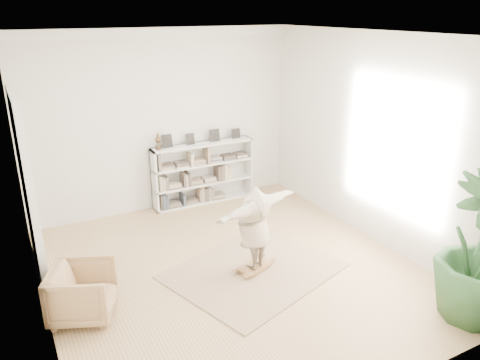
{
  "coord_description": "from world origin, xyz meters",
  "views": [
    {
      "loc": [
        -2.94,
        -5.79,
        3.93
      ],
      "look_at": [
        0.35,
        0.4,
        1.35
      ],
      "focal_mm": 35.0,
      "sensor_mm": 36.0,
      "label": 1
    }
  ],
  "objects_px": {
    "armchair": "(83,292)",
    "person": "(254,225)",
    "rocker_board": "(254,267)",
    "bookshelf": "(203,174)"
  },
  "relations": [
    {
      "from": "rocker_board",
      "to": "person",
      "type": "xyz_separation_m",
      "value": [
        -0.0,
        0.0,
        0.74
      ]
    },
    {
      "from": "rocker_board",
      "to": "person",
      "type": "bearing_deg",
      "value": 162.13
    },
    {
      "from": "bookshelf",
      "to": "armchair",
      "type": "xyz_separation_m",
      "value": [
        -3.04,
        -2.92,
        -0.27
      ]
    },
    {
      "from": "armchair",
      "to": "person",
      "type": "relative_size",
      "value": 0.49
    },
    {
      "from": "armchair",
      "to": "person",
      "type": "distance_m",
      "value": 2.63
    },
    {
      "from": "bookshelf",
      "to": "person",
      "type": "xyz_separation_m",
      "value": [
        -0.45,
        -3.0,
        0.17
      ]
    },
    {
      "from": "rocker_board",
      "to": "armchair",
      "type": "bearing_deg",
      "value": 160.4
    },
    {
      "from": "armchair",
      "to": "bookshelf",
      "type": "bearing_deg",
      "value": -22.67
    },
    {
      "from": "armchair",
      "to": "person",
      "type": "height_order",
      "value": "person"
    },
    {
      "from": "armchair",
      "to": "rocker_board",
      "type": "relative_size",
      "value": 1.41
    }
  ]
}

